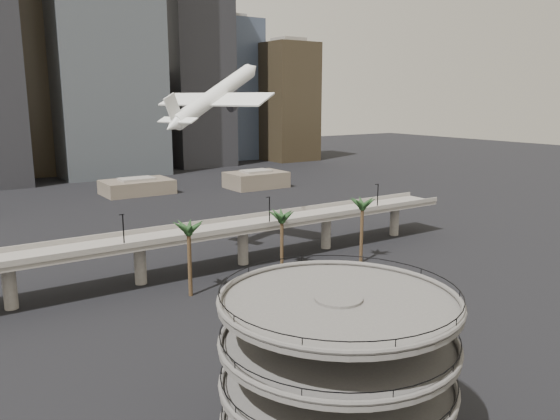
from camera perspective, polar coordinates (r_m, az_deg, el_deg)
ground at (r=68.18m, az=12.41°, el=-18.60°), size 700.00×700.00×0.00m
parking_ramp at (r=52.99m, az=5.99°, el=-15.59°), size 22.20×22.20×17.35m
overpass at (r=107.77m, az=-8.99°, el=-2.83°), size 130.00×9.30×14.70m
palm_trees at (r=104.75m, az=0.33°, el=-0.81°), size 42.40×10.40×14.00m
low_buildings at (r=191.59m, az=-18.20°, el=1.71°), size 135.00×27.50×6.80m
skyline at (r=263.98m, az=-21.71°, el=14.02°), size 269.00×86.00×132.67m
airborne_jet at (r=120.70m, az=-6.79°, el=11.74°), size 29.80×28.28×16.38m
car_a at (r=80.51m, az=8.75°, el=-12.86°), size 5.04×2.68×1.63m
car_b at (r=86.20m, az=9.52°, el=-11.17°), size 5.22×2.34×1.66m
car_c at (r=92.59m, az=15.73°, el=-9.82°), size 6.16×4.42×1.66m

